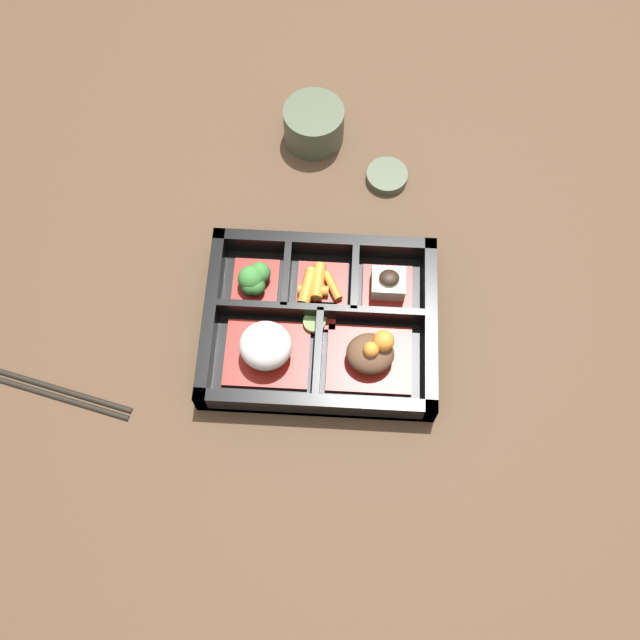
# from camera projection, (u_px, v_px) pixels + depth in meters

# --- Properties ---
(ground_plane) EXTENTS (3.00, 3.00, 0.00)m
(ground_plane) POSITION_uv_depth(u_px,v_px,m) (320.00, 329.00, 0.87)
(ground_plane) COLOR #4C3523
(bento_base) EXTENTS (0.26, 0.21, 0.01)m
(bento_base) POSITION_uv_depth(u_px,v_px,m) (320.00, 327.00, 0.87)
(bento_base) COLOR black
(bento_base) RESTS_ON ground_plane
(bento_rim) EXTENTS (0.26, 0.21, 0.04)m
(bento_rim) POSITION_uv_depth(u_px,v_px,m) (320.00, 320.00, 0.85)
(bento_rim) COLOR black
(bento_rim) RESTS_ON ground_plane
(bowl_stew) EXTENTS (0.10, 0.08, 0.05)m
(bowl_stew) POSITION_uv_depth(u_px,v_px,m) (371.00, 354.00, 0.83)
(bowl_stew) COLOR maroon
(bowl_stew) RESTS_ON bento_base
(bowl_rice) EXTENTS (0.10, 0.08, 0.05)m
(bowl_rice) POSITION_uv_depth(u_px,v_px,m) (266.00, 347.00, 0.83)
(bowl_rice) COLOR maroon
(bowl_rice) RESTS_ON bento_base
(bowl_tofu) EXTENTS (0.06, 0.06, 0.03)m
(bowl_tofu) POSITION_uv_depth(u_px,v_px,m) (388.00, 285.00, 0.87)
(bowl_tofu) COLOR maroon
(bowl_tofu) RESTS_ON bento_base
(bowl_carrots) EXTENTS (0.06, 0.06, 0.02)m
(bowl_carrots) POSITION_uv_depth(u_px,v_px,m) (317.00, 285.00, 0.87)
(bowl_carrots) COLOR maroon
(bowl_carrots) RESTS_ON bento_base
(bowl_greens) EXTENTS (0.05, 0.06, 0.04)m
(bowl_greens) POSITION_uv_depth(u_px,v_px,m) (254.00, 280.00, 0.87)
(bowl_greens) COLOR maroon
(bowl_greens) RESTS_ON bento_base
(bowl_pickles) EXTENTS (0.04, 0.04, 0.01)m
(bowl_pickles) POSITION_uv_depth(u_px,v_px,m) (318.00, 316.00, 0.86)
(bowl_pickles) COLOR maroon
(bowl_pickles) RESTS_ON bento_base
(tea_cup) EXTENTS (0.08, 0.08, 0.05)m
(tea_cup) POSITION_uv_depth(u_px,v_px,m) (314.00, 124.00, 0.96)
(tea_cup) COLOR #424C38
(tea_cup) RESTS_ON ground_plane
(chopsticks) EXTENTS (0.20, 0.06, 0.01)m
(chopsticks) POSITION_uv_depth(u_px,v_px,m) (45.00, 389.00, 0.84)
(chopsticks) COLOR black
(chopsticks) RESTS_ON ground_plane
(sauce_dish) EXTENTS (0.05, 0.05, 0.01)m
(sauce_dish) POSITION_uv_depth(u_px,v_px,m) (387.00, 176.00, 0.95)
(sauce_dish) COLOR #424C38
(sauce_dish) RESTS_ON ground_plane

